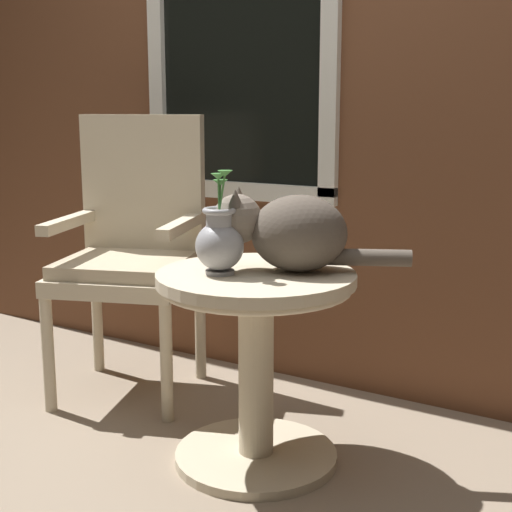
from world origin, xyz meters
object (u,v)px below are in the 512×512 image
(wicker_chair, at_px, (133,244))
(cat, at_px, (290,231))
(pewter_vase_with_ivy, at_px, (220,241))
(wicker_side_table, at_px, (256,338))

(wicker_chair, height_order, cat, wicker_chair)
(cat, bearing_deg, wicker_chair, 164.82)
(cat, xyz_separation_m, pewter_vase_with_ivy, (-0.16, -0.14, -0.02))
(wicker_side_table, xyz_separation_m, cat, (0.08, 0.07, 0.33))
(cat, height_order, pewter_vase_with_ivy, pewter_vase_with_ivy)
(wicker_chair, xyz_separation_m, cat, (0.81, -0.22, 0.15))
(wicker_side_table, relative_size, wicker_chair, 0.57)
(wicker_side_table, relative_size, cat, 1.10)
(wicker_chair, bearing_deg, pewter_vase_with_ivy, -29.07)
(wicker_chair, distance_m, cat, 0.85)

